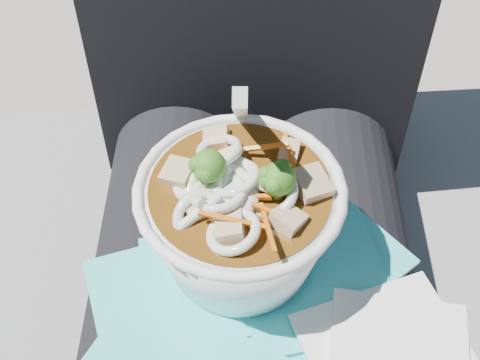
{
  "coord_description": "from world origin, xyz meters",
  "views": [
    {
      "loc": [
        -0.01,
        -0.3,
        1.11
      ],
      "look_at": [
        -0.01,
        0.03,
        0.73
      ],
      "focal_mm": 50.0,
      "sensor_mm": 36.0,
      "label": 1
    }
  ],
  "objects_px": {
    "person_body": "(253,240)",
    "plastic_bag": "(243,303)",
    "stone_ledge": "(250,341)",
    "lap": "(253,334)",
    "udon_bowl": "(239,216)"
  },
  "relations": [
    {
      "from": "stone_ledge",
      "to": "person_body",
      "type": "xyz_separation_m",
      "value": [
        -0.0,
        -0.06,
        0.33
      ]
    },
    {
      "from": "person_body",
      "to": "plastic_bag",
      "type": "xyz_separation_m",
      "value": [
        -0.01,
        -0.11,
        0.06
      ]
    },
    {
      "from": "stone_ledge",
      "to": "udon_bowl",
      "type": "bearing_deg",
      "value": -96.09
    },
    {
      "from": "plastic_bag",
      "to": "udon_bowl",
      "type": "distance_m",
      "value": 0.08
    },
    {
      "from": "person_body",
      "to": "stone_ledge",
      "type": "bearing_deg",
      "value": 90.0
    },
    {
      "from": "person_body",
      "to": "plastic_bag",
      "type": "distance_m",
      "value": 0.12
    },
    {
      "from": "person_body",
      "to": "plastic_bag",
      "type": "bearing_deg",
      "value": -94.91
    },
    {
      "from": "lap",
      "to": "plastic_bag",
      "type": "height_order",
      "value": "plastic_bag"
    },
    {
      "from": "udon_bowl",
      "to": "stone_ledge",
      "type": "bearing_deg",
      "value": 83.91
    },
    {
      "from": "stone_ledge",
      "to": "plastic_bag",
      "type": "xyz_separation_m",
      "value": [
        -0.01,
        -0.16,
        0.39
      ]
    },
    {
      "from": "udon_bowl",
      "to": "lap",
      "type": "bearing_deg",
      "value": -66.07
    },
    {
      "from": "stone_ledge",
      "to": "lap",
      "type": "xyz_separation_m",
      "value": [
        0.0,
        -0.15,
        0.31
      ]
    },
    {
      "from": "lap",
      "to": "udon_bowl",
      "type": "distance_m",
      "value": 0.15
    },
    {
      "from": "plastic_bag",
      "to": "stone_ledge",
      "type": "bearing_deg",
      "value": 86.82
    },
    {
      "from": "plastic_bag",
      "to": "person_body",
      "type": "bearing_deg",
      "value": 85.09
    }
  ]
}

